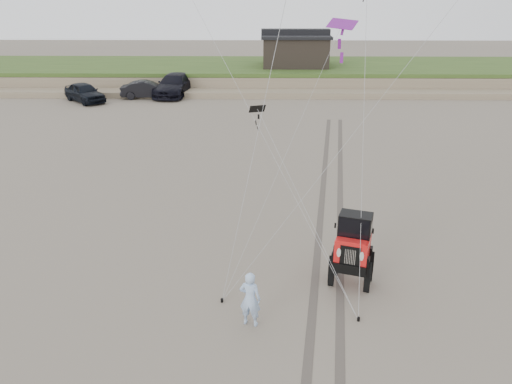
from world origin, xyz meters
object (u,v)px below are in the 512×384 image
(truck_c, at_px, (175,85))
(cabin, at_px, (295,49))
(jeep, at_px, (352,258))
(truck_b, at_px, (147,90))
(man, at_px, (250,299))
(truck_a, at_px, (85,92))

(truck_c, bearing_deg, cabin, 36.46)
(truck_c, bearing_deg, jeep, -62.44)
(truck_b, relative_size, man, 2.65)
(truck_b, height_order, truck_c, truck_c)
(truck_b, bearing_deg, cabin, -66.15)
(cabin, xyz_separation_m, man, (-3.27, -37.33, -2.42))
(man, bearing_deg, truck_a, -49.17)
(truck_a, height_order, jeep, jeep)
(jeep, bearing_deg, man, -127.81)
(truck_b, bearing_deg, truck_c, -64.27)
(cabin, xyz_separation_m, truck_b, (-12.71, -6.97, -2.52))
(man, bearing_deg, jeep, -131.46)
(cabin, xyz_separation_m, truck_c, (-10.61, -5.73, -2.34))
(man, bearing_deg, truck_b, -58.15)
(cabin, height_order, jeep, cabin)
(jeep, bearing_deg, truck_b, 132.14)
(truck_a, bearing_deg, truck_c, -22.43)
(truck_b, xyz_separation_m, jeep, (12.54, -28.28, 0.22))
(jeep, relative_size, man, 3.06)
(truck_c, bearing_deg, truck_b, -141.28)
(truck_b, xyz_separation_m, truck_c, (2.10, 1.24, 0.18))
(truck_a, xyz_separation_m, truck_c, (6.89, 2.76, 0.13))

